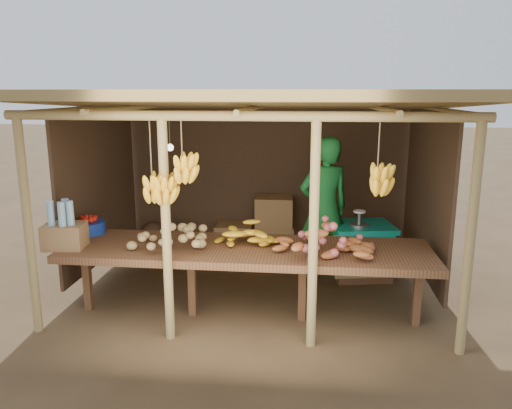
# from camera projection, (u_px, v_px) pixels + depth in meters

# --- Properties ---
(ground) EXTENTS (60.00, 60.00, 0.00)m
(ground) POSITION_uv_depth(u_px,v_px,m) (256.00, 284.00, 6.39)
(ground) COLOR brown
(ground) RESTS_ON ground
(stall_structure) EXTENTS (4.70, 3.50, 2.43)m
(stall_structure) POSITION_uv_depth(u_px,v_px,m) (258.00, 136.00, 5.87)
(stall_structure) COLOR tan
(stall_structure) RESTS_ON ground
(counter) EXTENTS (3.90, 1.05, 0.80)m
(counter) POSITION_uv_depth(u_px,v_px,m) (246.00, 253.00, 5.31)
(counter) COLOR brown
(counter) RESTS_ON ground
(potato_heap) EXTENTS (0.98, 0.64, 0.36)m
(potato_heap) POSITION_uv_depth(u_px,v_px,m) (173.00, 232.00, 5.21)
(potato_heap) COLOR #A38754
(potato_heap) RESTS_ON counter
(sweet_potato_heap) EXTENTS (1.07, 0.76, 0.36)m
(sweet_potato_heap) POSITION_uv_depth(u_px,v_px,m) (323.00, 238.00, 4.99)
(sweet_potato_heap) COLOR #A5582A
(sweet_potato_heap) RESTS_ON counter
(onion_heap) EXTENTS (0.93, 0.64, 0.36)m
(onion_heap) POSITION_uv_depth(u_px,v_px,m) (331.00, 235.00, 5.10)
(onion_heap) COLOR #CB6265
(onion_heap) RESTS_ON counter
(banana_pile) EXTENTS (0.76, 0.62, 0.35)m
(banana_pile) POSITION_uv_depth(u_px,v_px,m) (249.00, 228.00, 5.37)
(banana_pile) COLOR gold
(banana_pile) RESTS_ON counter
(tomato_basin) EXTENTS (0.39, 0.39, 0.20)m
(tomato_basin) POSITION_uv_depth(u_px,v_px,m) (88.00, 226.00, 5.81)
(tomato_basin) COLOR navy
(tomato_basin) RESTS_ON counter
(bottle_box) EXTENTS (0.45, 0.37, 0.52)m
(bottle_box) POSITION_uv_depth(u_px,v_px,m) (64.00, 230.00, 5.23)
(bottle_box) COLOR olive
(bottle_box) RESTS_ON counter
(vendor) EXTENTS (0.81, 0.69, 1.87)m
(vendor) POSITION_uv_depth(u_px,v_px,m) (324.00, 209.00, 6.42)
(vendor) COLOR #186F2D
(vendor) RESTS_ON ground
(tarp_crate) EXTENTS (0.89, 0.80, 0.94)m
(tarp_crate) POSITION_uv_depth(u_px,v_px,m) (361.00, 249.00, 6.58)
(tarp_crate) COLOR brown
(tarp_crate) RESTS_ON ground
(carton_stack) EXTENTS (1.18, 0.48, 0.88)m
(carton_stack) POSITION_uv_depth(u_px,v_px,m) (261.00, 230.00, 7.48)
(carton_stack) COLOR olive
(carton_stack) RESTS_ON ground
(burlap_sacks) EXTENTS (0.86, 0.45, 0.61)m
(burlap_sacks) POSITION_uv_depth(u_px,v_px,m) (166.00, 239.00, 7.44)
(burlap_sacks) COLOR #483221
(burlap_sacks) RESTS_ON ground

